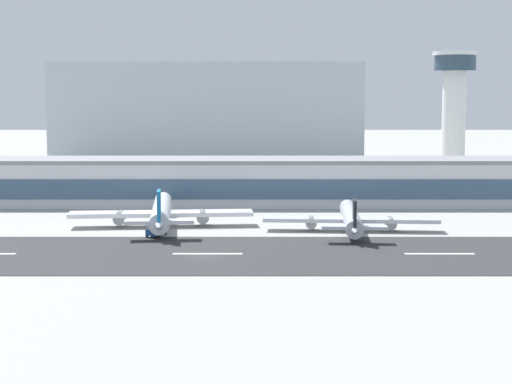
# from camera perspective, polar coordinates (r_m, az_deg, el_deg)

# --- Properties ---
(ground_plane) EXTENTS (1400.00, 1400.00, 0.00)m
(ground_plane) POSITION_cam_1_polar(r_m,az_deg,el_deg) (138.53, -3.46, -4.59)
(ground_plane) COLOR #9E9E99
(runway_strip) EXTENTS (800.00, 36.55, 0.08)m
(runway_strip) POSITION_cam_1_polar(r_m,az_deg,el_deg) (141.86, -3.37, -4.32)
(runway_strip) COLOR #2D2D30
(runway_strip) RESTS_ON ground_plane
(runway_centreline_dash_4) EXTENTS (12.00, 1.20, 0.01)m
(runway_centreline_dash_4) POSITION_cam_1_polar(r_m,az_deg,el_deg) (141.82, -3.19, -4.30)
(runway_centreline_dash_4) COLOR white
(runway_centreline_dash_4) RESTS_ON runway_strip
(runway_centreline_dash_5) EXTENTS (12.00, 1.20, 0.01)m
(runway_centreline_dash_5) POSITION_cam_1_polar(r_m,az_deg,el_deg) (145.06, 12.83, -4.21)
(runway_centreline_dash_5) COLOR white
(runway_centreline_dash_5) RESTS_ON runway_strip
(terminal_building) EXTENTS (194.15, 22.05, 11.87)m
(terminal_building) POSITION_cam_1_polar(r_m,az_deg,el_deg) (212.17, -0.02, 0.76)
(terminal_building) COLOR silver
(terminal_building) RESTS_ON ground_plane
(control_tower) EXTENTS (13.67, 13.67, 41.85)m
(control_tower) POSITION_cam_1_polar(r_m,az_deg,el_deg) (262.10, 13.80, 5.81)
(control_tower) COLOR silver
(control_tower) RESTS_ON ground_plane
(distant_hotel_block) EXTENTS (123.53, 31.89, 42.18)m
(distant_hotel_block) POSITION_cam_1_polar(r_m,az_deg,el_deg) (335.12, -3.17, 5.31)
(distant_hotel_block) COLOR #A8B2BC
(distant_hotel_block) RESTS_ON ground_plane
(airliner_blue_tail_gate_0) EXTENTS (39.04, 45.44, 9.49)m
(airliner_blue_tail_gate_0) POSITION_cam_1_polar(r_m,az_deg,el_deg) (173.50, -6.41, -1.44)
(airliner_blue_tail_gate_0) COLOR silver
(airliner_blue_tail_gate_0) RESTS_ON ground_plane
(airliner_black_tail_gate_1) EXTENTS (35.95, 39.04, 8.15)m
(airliner_black_tail_gate_1) POSITION_cam_1_polar(r_m,az_deg,el_deg) (167.31, 6.81, -1.87)
(airliner_black_tail_gate_1) COLOR silver
(airliner_black_tail_gate_1) RESTS_ON ground_plane
(service_box_truck_1) EXTENTS (3.72, 6.38, 3.25)m
(service_box_truck_1) POSITION_cam_1_polar(r_m,az_deg,el_deg) (162.08, -6.74, -2.42)
(service_box_truck_1) COLOR #23569E
(service_box_truck_1) RESTS_ON ground_plane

